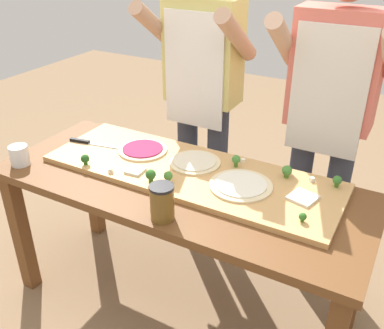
{
  "coord_description": "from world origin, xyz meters",
  "views": [
    {
      "loc": [
        0.87,
        -1.44,
        1.75
      ],
      "look_at": [
        0.01,
        0.1,
        0.79
      ],
      "focal_mm": 40.69,
      "sensor_mm": 36.0,
      "label": 1
    }
  ],
  "objects_px": {
    "broccoli_floret_back_right": "(168,176)",
    "flour_cup": "(20,156)",
    "pizza_whole_beet_magenta": "(143,150)",
    "broccoli_floret_center_left": "(287,171)",
    "cook_right": "(330,106)",
    "broccoli_floret_front_mid": "(236,160)",
    "prep_table": "(179,201)",
    "pizza_whole_white_garlic": "(241,185)",
    "cheese_crumble_b": "(243,161)",
    "broccoli_floret_front_left": "(85,159)",
    "pizza_whole_cheese_artichoke": "(196,162)",
    "broccoli_floret_back_mid": "(303,217)",
    "sauce_jar": "(162,202)",
    "broccoli_floret_center_right": "(337,181)",
    "broccoli_floret_front_right": "(151,175)",
    "cook_left": "(202,84)",
    "cheese_crumble_c": "(312,180)",
    "pizza_slice_far_left": "(135,171)",
    "pizza_slice_far_right": "(303,198)",
    "chefs_knife": "(88,143)",
    "cheese_crumble_a": "(111,170)"
  },
  "relations": [
    {
      "from": "flour_cup",
      "to": "cook_left",
      "type": "relative_size",
      "value": 0.06
    },
    {
      "from": "prep_table",
      "to": "broccoli_floret_center_left",
      "type": "relative_size",
      "value": 29.51
    },
    {
      "from": "broccoli_floret_back_right",
      "to": "chefs_knife",
      "type": "bearing_deg",
      "value": 166.89
    },
    {
      "from": "broccoli_floret_front_right",
      "to": "cook_left",
      "type": "bearing_deg",
      "value": 99.91
    },
    {
      "from": "broccoli_floret_front_right",
      "to": "cook_left",
      "type": "relative_size",
      "value": 0.04
    },
    {
      "from": "pizza_whole_white_garlic",
      "to": "pizza_slice_far_right",
      "type": "relative_size",
      "value": 2.63
    },
    {
      "from": "cheese_crumble_b",
      "to": "cheese_crumble_c",
      "type": "distance_m",
      "value": 0.33
    },
    {
      "from": "pizza_whole_white_garlic",
      "to": "flour_cup",
      "type": "relative_size",
      "value": 2.84
    },
    {
      "from": "pizza_whole_white_garlic",
      "to": "broccoli_floret_center_left",
      "type": "relative_size",
      "value": 4.72
    },
    {
      "from": "pizza_whole_beet_magenta",
      "to": "broccoli_floret_center_right",
      "type": "height_order",
      "value": "broccoli_floret_center_right"
    },
    {
      "from": "broccoli_floret_back_right",
      "to": "cook_right",
      "type": "height_order",
      "value": "cook_right"
    },
    {
      "from": "cheese_crumble_b",
      "to": "sauce_jar",
      "type": "height_order",
      "value": "sauce_jar"
    },
    {
      "from": "broccoli_floret_center_left",
      "to": "sauce_jar",
      "type": "height_order",
      "value": "sauce_jar"
    },
    {
      "from": "pizza_whole_beet_magenta",
      "to": "broccoli_floret_center_left",
      "type": "xyz_separation_m",
      "value": [
        0.71,
        0.1,
        0.03
      ]
    },
    {
      "from": "flour_cup",
      "to": "cook_right",
      "type": "distance_m",
      "value": 1.51
    },
    {
      "from": "broccoli_floret_center_left",
      "to": "cheese_crumble_b",
      "type": "bearing_deg",
      "value": 170.89
    },
    {
      "from": "broccoli_floret_center_left",
      "to": "broccoli_floret_front_right",
      "type": "xyz_separation_m",
      "value": [
        -0.5,
        -0.33,
        0.01
      ]
    },
    {
      "from": "pizza_whole_cheese_artichoke",
      "to": "pizza_slice_far_right",
      "type": "xyz_separation_m",
      "value": [
        0.53,
        -0.05,
        -0.0
      ]
    },
    {
      "from": "cook_right",
      "to": "broccoli_floret_front_mid",
      "type": "bearing_deg",
      "value": -128.12
    },
    {
      "from": "pizza_whole_beet_magenta",
      "to": "prep_table",
      "type": "bearing_deg",
      "value": -25.06
    },
    {
      "from": "prep_table",
      "to": "broccoli_floret_back_mid",
      "type": "height_order",
      "value": "broccoli_floret_back_mid"
    },
    {
      "from": "chefs_knife",
      "to": "sauce_jar",
      "type": "bearing_deg",
      "value": -26.99
    },
    {
      "from": "flour_cup",
      "to": "cook_right",
      "type": "bearing_deg",
      "value": 33.81
    },
    {
      "from": "flour_cup",
      "to": "sauce_jar",
      "type": "xyz_separation_m",
      "value": [
        0.84,
        -0.04,
        0.03
      ]
    },
    {
      "from": "pizza_whole_white_garlic",
      "to": "broccoli_floret_front_left",
      "type": "height_order",
      "value": "broccoli_floret_front_left"
    },
    {
      "from": "sauce_jar",
      "to": "cook_right",
      "type": "bearing_deg",
      "value": 65.27
    },
    {
      "from": "broccoli_floret_front_left",
      "to": "pizza_whole_cheese_artichoke",
      "type": "bearing_deg",
      "value": 29.87
    },
    {
      "from": "broccoli_floret_back_right",
      "to": "cook_left",
      "type": "height_order",
      "value": "cook_left"
    },
    {
      "from": "pizza_whole_beet_magenta",
      "to": "sauce_jar",
      "type": "height_order",
      "value": "sauce_jar"
    },
    {
      "from": "broccoli_floret_center_left",
      "to": "cheese_crumble_c",
      "type": "relative_size",
      "value": 3.03
    },
    {
      "from": "cook_left",
      "to": "cook_right",
      "type": "xyz_separation_m",
      "value": [
        0.69,
        0.0,
        0.0
      ]
    },
    {
      "from": "broccoli_floret_front_mid",
      "to": "cheese_crumble_c",
      "type": "relative_size",
      "value": 3.08
    },
    {
      "from": "pizza_whole_white_garlic",
      "to": "broccoli_floret_front_left",
      "type": "bearing_deg",
      "value": -166.55
    },
    {
      "from": "chefs_knife",
      "to": "pizza_whole_beet_magenta",
      "type": "bearing_deg",
      "value": 12.85
    },
    {
      "from": "pizza_whole_white_garlic",
      "to": "cheese_crumble_b",
      "type": "relative_size",
      "value": 14.67
    },
    {
      "from": "pizza_whole_cheese_artichoke",
      "to": "cook_left",
      "type": "distance_m",
      "value": 0.55
    },
    {
      "from": "pizza_slice_far_right",
      "to": "broccoli_floret_front_left",
      "type": "xyz_separation_m",
      "value": [
        -0.98,
        -0.21,
        0.02
      ]
    },
    {
      "from": "pizza_whole_cheese_artichoke",
      "to": "flour_cup",
      "type": "xyz_separation_m",
      "value": [
        -0.76,
        -0.37,
        0.01
      ]
    },
    {
      "from": "chefs_knife",
      "to": "flour_cup",
      "type": "height_order",
      "value": "flour_cup"
    },
    {
      "from": "prep_table",
      "to": "pizza_slice_far_right",
      "type": "xyz_separation_m",
      "value": [
        0.53,
        0.09,
        0.14
      ]
    },
    {
      "from": "pizza_whole_beet_magenta",
      "to": "sauce_jar",
      "type": "distance_m",
      "value": 0.56
    },
    {
      "from": "broccoli_floret_back_right",
      "to": "flour_cup",
      "type": "relative_size",
      "value": 0.56
    },
    {
      "from": "broccoli_floret_center_right",
      "to": "broccoli_floret_front_mid",
      "type": "xyz_separation_m",
      "value": [
        -0.45,
        -0.04,
        0.0
      ]
    },
    {
      "from": "broccoli_floret_back_right",
      "to": "broccoli_floret_front_left",
      "type": "bearing_deg",
      "value": -173.62
    },
    {
      "from": "pizza_slice_far_left",
      "to": "cook_right",
      "type": "distance_m",
      "value": 0.98
    },
    {
      "from": "cook_left",
      "to": "broccoli_floret_center_left",
      "type": "bearing_deg",
      "value": -30.81
    },
    {
      "from": "broccoli_floret_back_right",
      "to": "cheese_crumble_a",
      "type": "distance_m",
      "value": 0.28
    },
    {
      "from": "broccoli_floret_front_mid",
      "to": "flour_cup",
      "type": "bearing_deg",
      "value": -154.79
    },
    {
      "from": "broccoli_floret_center_right",
      "to": "cheese_crumble_c",
      "type": "distance_m",
      "value": 0.11
    },
    {
      "from": "pizza_whole_cheese_artichoke",
      "to": "cheese_crumble_a",
      "type": "xyz_separation_m",
      "value": [
        -0.3,
        -0.26,
        0.0
      ]
    }
  ]
}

